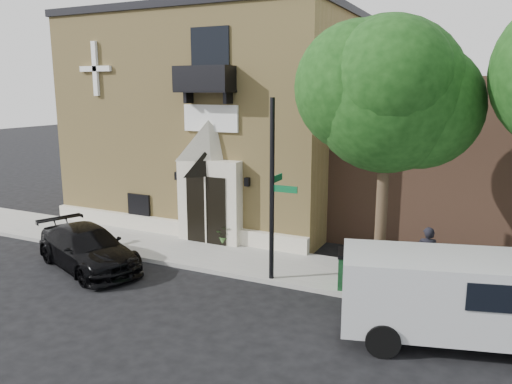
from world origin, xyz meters
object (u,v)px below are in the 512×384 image
cargo_van (463,296)px  fire_hydrant (348,276)px  dumpster (366,270)px  pedestrian_near (427,256)px  street_sign (273,190)px  black_sedan (88,248)px

cargo_van → fire_hydrant: size_ratio=7.09×
fire_hydrant → dumpster: bearing=35.2°
cargo_van → dumpster: size_ratio=3.02×
dumpster → fire_hydrant: bearing=-160.2°
cargo_van → fire_hydrant: (-3.22, 1.77, -0.66)m
cargo_van → pedestrian_near: (-1.20, 3.06, -0.14)m
street_sign → pedestrian_near: bearing=17.6°
fire_hydrant → dumpster: (0.43, 0.31, 0.16)m
black_sedan → fire_hydrant: 8.71m
fire_hydrant → pedestrian_near: pedestrian_near is taller
street_sign → dumpster: size_ratio=3.02×
street_sign → dumpster: 3.65m
fire_hydrant → cargo_van: bearing=-28.7°
dumpster → cargo_van: bearing=-52.0°
fire_hydrant → dumpster: size_ratio=0.43×
street_sign → fire_hydrant: 3.40m
black_sedan → cargo_van: size_ratio=0.87×
fire_hydrant → street_sign: bearing=-174.5°
black_sedan → cargo_van: (11.76, -0.03, 0.49)m
cargo_van → pedestrian_near: cargo_van is taller
black_sedan → cargo_van: 11.77m
black_sedan → street_sign: 6.73m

